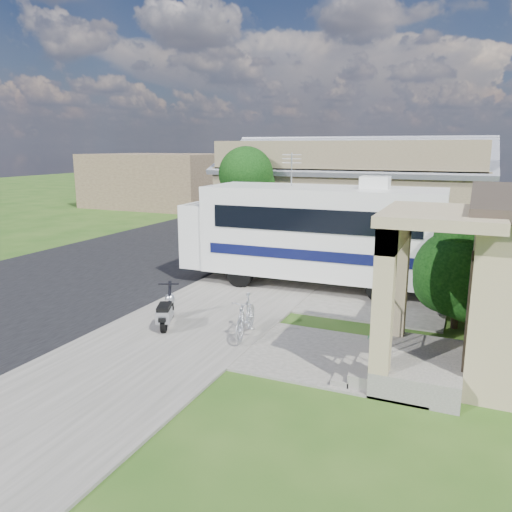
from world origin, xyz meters
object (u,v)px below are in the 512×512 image
at_px(motorhome, 313,231).
at_px(pickup_truck, 240,217).
at_px(bicycle, 245,319).
at_px(scooter, 166,311).
at_px(garden_hose, 378,343).
at_px(shrub, 462,269).
at_px(van, 279,203).

bearing_deg(motorhome, pickup_truck, 125.78).
relative_size(bicycle, pickup_truck, 0.28).
height_order(scooter, bicycle, scooter).
bearing_deg(garden_hose, motorhome, 123.66).
relative_size(shrub, van, 0.51).
xyz_separation_m(pickup_truck, garden_hose, (9.76, -13.30, -0.72)).
distance_m(motorhome, shrub, 5.19).
distance_m(shrub, bicycle, 5.58).
xyz_separation_m(motorhome, garden_hose, (2.99, -4.49, -1.74)).
distance_m(scooter, pickup_truck, 14.92).
height_order(bicycle, garden_hose, bicycle).
distance_m(motorhome, garden_hose, 5.67).
bearing_deg(bicycle, van, 99.09).
xyz_separation_m(motorhome, shrub, (4.63, -2.33, -0.30)).
relative_size(scooter, pickup_truck, 0.25).
height_order(pickup_truck, van, van).
xyz_separation_m(bicycle, van, (-7.16, 21.02, 0.36)).
bearing_deg(shrub, motorhome, 153.29).
relative_size(pickup_truck, garden_hose, 12.95).
distance_m(motorhome, van, 17.42).
relative_size(motorhome, van, 1.43).
bearing_deg(motorhome, garden_hose, -58.12).
bearing_deg(shrub, pickup_truck, 135.68).
bearing_deg(motorhome, scooter, -113.73).
bearing_deg(van, garden_hose, -61.87).
bearing_deg(pickup_truck, bicycle, 105.86).
relative_size(pickup_truck, van, 1.01).
distance_m(shrub, scooter, 7.53).
height_order(shrub, garden_hose, shrub).
bearing_deg(garden_hose, van, 116.64).
bearing_deg(pickup_truck, van, -96.27).
relative_size(shrub, bicycle, 1.81).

